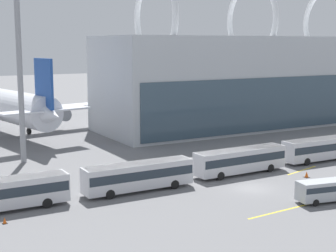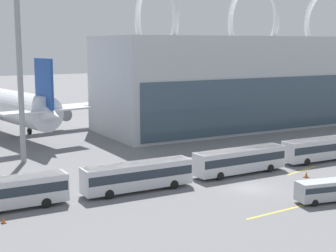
{
  "view_description": "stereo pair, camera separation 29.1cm",
  "coord_description": "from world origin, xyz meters",
  "px_view_note": "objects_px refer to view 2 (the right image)",
  "views": [
    {
      "loc": [
        -35.27,
        -43.18,
        15.81
      ],
      "look_at": [
        1.12,
        20.83,
        4.0
      ],
      "focal_mm": 55.0,
      "sensor_mm": 36.0,
      "label": 1
    },
    {
      "loc": [
        -35.01,
        -43.33,
        15.81
      ],
      "look_at": [
        1.12,
        20.83,
        4.0
      ],
      "focal_mm": 55.0,
      "sensor_mm": 36.0,
      "label": 2
    }
  ],
  "objects_px": {
    "shuttle_bus_2": "(240,159)",
    "traffic_cone_1": "(3,220)",
    "service_van_foreground": "(324,189)",
    "traffic_cone_0": "(306,175)",
    "shuttle_bus_0": "(2,192)",
    "floodlight_mast": "(18,29)",
    "shuttle_bus_3": "(322,148)",
    "airliner_at_gate_far": "(6,105)",
    "shuttle_bus_1": "(138,175)",
    "airliner_parked_remote": "(246,90)"
  },
  "relations": [
    {
      "from": "shuttle_bus_2",
      "to": "service_van_foreground",
      "type": "bearing_deg",
      "value": -88.81
    },
    {
      "from": "service_van_foreground",
      "to": "traffic_cone_0",
      "type": "distance_m",
      "value": 9.71
    },
    {
      "from": "shuttle_bus_3",
      "to": "airliner_at_gate_far",
      "type": "bearing_deg",
      "value": 130.22
    },
    {
      "from": "airliner_at_gate_far",
      "to": "traffic_cone_0",
      "type": "distance_m",
      "value": 52.98
    },
    {
      "from": "airliner_parked_remote",
      "to": "traffic_cone_1",
      "type": "xyz_separation_m",
      "value": [
        -65.75,
        -49.77,
        -4.9
      ]
    },
    {
      "from": "airliner_at_gate_far",
      "to": "shuttle_bus_0",
      "type": "relative_size",
      "value": 3.12
    },
    {
      "from": "floodlight_mast",
      "to": "traffic_cone_1",
      "type": "distance_m",
      "value": 29.99
    },
    {
      "from": "airliner_parked_remote",
      "to": "shuttle_bus_2",
      "type": "distance_m",
      "value": 58.89
    },
    {
      "from": "airliner_parked_remote",
      "to": "shuttle_bus_1",
      "type": "relative_size",
      "value": 3.4
    },
    {
      "from": "traffic_cone_0",
      "to": "traffic_cone_1",
      "type": "xyz_separation_m",
      "value": [
        -34.97,
        1.47,
        -0.07
      ]
    },
    {
      "from": "airliner_at_gate_far",
      "to": "shuttle_bus_0",
      "type": "bearing_deg",
      "value": 156.73
    },
    {
      "from": "shuttle_bus_0",
      "to": "shuttle_bus_2",
      "type": "xyz_separation_m",
      "value": [
        28.35,
        0.21,
        0.0
      ]
    },
    {
      "from": "shuttle_bus_2",
      "to": "traffic_cone_1",
      "type": "xyz_separation_m",
      "value": [
        -29.08,
        -3.82,
        -1.55
      ]
    },
    {
      "from": "airliner_parked_remote",
      "to": "floodlight_mast",
      "type": "distance_m",
      "value": 65.19
    },
    {
      "from": "airliner_at_gate_far",
      "to": "traffic_cone_1",
      "type": "height_order",
      "value": "airliner_at_gate_far"
    },
    {
      "from": "shuttle_bus_2",
      "to": "service_van_foreground",
      "type": "xyz_separation_m",
      "value": [
        0.49,
        -13.3,
        -0.52
      ]
    },
    {
      "from": "shuttle_bus_0",
      "to": "airliner_parked_remote",
      "type": "bearing_deg",
      "value": 35.15
    },
    {
      "from": "shuttle_bus_1",
      "to": "traffic_cone_1",
      "type": "xyz_separation_m",
      "value": [
        -14.9,
        -3.27,
        -1.55
      ]
    },
    {
      "from": "airliner_at_gate_far",
      "to": "airliner_parked_remote",
      "type": "relative_size",
      "value": 0.92
    },
    {
      "from": "floodlight_mast",
      "to": "traffic_cone_1",
      "type": "bearing_deg",
      "value": -108.0
    },
    {
      "from": "airliner_at_gate_far",
      "to": "service_van_foreground",
      "type": "bearing_deg",
      "value": -170.88
    },
    {
      "from": "airliner_at_gate_far",
      "to": "shuttle_bus_1",
      "type": "bearing_deg",
      "value": 176.01
    },
    {
      "from": "airliner_at_gate_far",
      "to": "traffic_cone_1",
      "type": "xyz_separation_m",
      "value": [
        -10.16,
        -45.08,
        -5.0
      ]
    },
    {
      "from": "airliner_at_gate_far",
      "to": "shuttle_bus_0",
      "type": "xyz_separation_m",
      "value": [
        -9.43,
        -41.48,
        -3.44
      ]
    },
    {
      "from": "airliner_at_gate_far",
      "to": "shuttle_bus_1",
      "type": "height_order",
      "value": "airliner_at_gate_far"
    },
    {
      "from": "airliner_at_gate_far",
      "to": "shuttle_bus_3",
      "type": "height_order",
      "value": "airliner_at_gate_far"
    },
    {
      "from": "shuttle_bus_1",
      "to": "shuttle_bus_2",
      "type": "relative_size",
      "value": 1.0
    },
    {
      "from": "airliner_parked_remote",
      "to": "shuttle_bus_1",
      "type": "height_order",
      "value": "airliner_parked_remote"
    },
    {
      "from": "shuttle_bus_0",
      "to": "service_van_foreground",
      "type": "relative_size",
      "value": 2.01
    },
    {
      "from": "airliner_parked_remote",
      "to": "traffic_cone_0",
      "type": "distance_m",
      "value": 59.97
    },
    {
      "from": "shuttle_bus_1",
      "to": "floodlight_mast",
      "type": "distance_m",
      "value": 26.53
    },
    {
      "from": "shuttle_bus_0",
      "to": "traffic_cone_1",
      "type": "relative_size",
      "value": 21.31
    },
    {
      "from": "shuttle_bus_2",
      "to": "traffic_cone_1",
      "type": "relative_size",
      "value": 21.36
    },
    {
      "from": "airliner_at_gate_far",
      "to": "shuttle_bus_2",
      "type": "bearing_deg",
      "value": -165.83
    },
    {
      "from": "floodlight_mast",
      "to": "traffic_cone_0",
      "type": "height_order",
      "value": "floodlight_mast"
    },
    {
      "from": "floodlight_mast",
      "to": "traffic_cone_1",
      "type": "xyz_separation_m",
      "value": [
        -7.54,
        -23.21,
        -17.42
      ]
    },
    {
      "from": "shuttle_bus_3",
      "to": "traffic_cone_1",
      "type": "relative_size",
      "value": 21.39
    },
    {
      "from": "shuttle_bus_0",
      "to": "service_van_foreground",
      "type": "bearing_deg",
      "value": -24.65
    },
    {
      "from": "airliner_parked_remote",
      "to": "service_van_foreground",
      "type": "height_order",
      "value": "airliner_parked_remote"
    },
    {
      "from": "service_van_foreground",
      "to": "traffic_cone_1",
      "type": "relative_size",
      "value": 10.58
    },
    {
      "from": "airliner_parked_remote",
      "to": "shuttle_bus_3",
      "type": "relative_size",
      "value": 3.39
    },
    {
      "from": "shuttle_bus_0",
      "to": "floodlight_mast",
      "type": "bearing_deg",
      "value": 70.61
    },
    {
      "from": "airliner_at_gate_far",
      "to": "shuttle_bus_3",
      "type": "xyz_separation_m",
      "value": [
        33.09,
        -41.01,
        -3.44
      ]
    },
    {
      "from": "service_van_foreground",
      "to": "shuttle_bus_0",
      "type": "bearing_deg",
      "value": -13.67
    },
    {
      "from": "shuttle_bus_2",
      "to": "shuttle_bus_3",
      "type": "distance_m",
      "value": 14.18
    },
    {
      "from": "shuttle_bus_2",
      "to": "airliner_parked_remote",
      "type": "bearing_deg",
      "value": 50.5
    },
    {
      "from": "shuttle_bus_3",
      "to": "service_van_foreground",
      "type": "relative_size",
      "value": 2.02
    },
    {
      "from": "shuttle_bus_2",
      "to": "traffic_cone_0",
      "type": "bearing_deg",
      "value": -42.82
    },
    {
      "from": "service_van_foreground",
      "to": "traffic_cone_1",
      "type": "bearing_deg",
      "value": -7.04
    },
    {
      "from": "shuttle_bus_3",
      "to": "traffic_cone_0",
      "type": "xyz_separation_m",
      "value": [
        -8.28,
        -5.54,
        -1.48
      ]
    }
  ]
}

